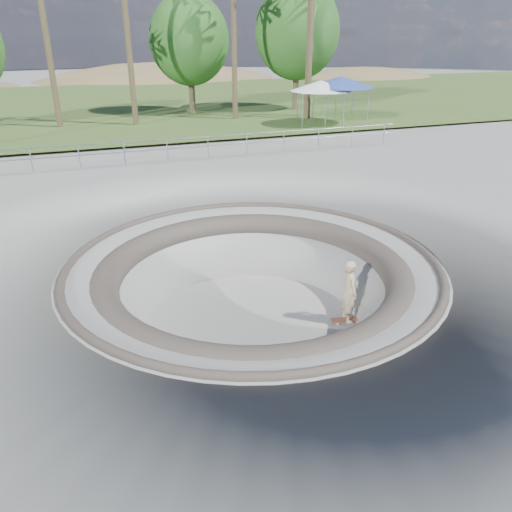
# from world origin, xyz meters

# --- Properties ---
(ground) EXTENTS (180.00, 180.00, 0.00)m
(ground) POSITION_xyz_m (0.00, 0.00, 0.00)
(ground) COLOR gray
(ground) RESTS_ON ground
(skate_bowl) EXTENTS (14.00, 14.00, 4.10)m
(skate_bowl) POSITION_xyz_m (0.00, 0.00, -1.83)
(skate_bowl) COLOR gray
(skate_bowl) RESTS_ON ground
(grass_strip) EXTENTS (180.00, 36.00, 0.12)m
(grass_strip) POSITION_xyz_m (0.00, 34.00, 0.22)
(grass_strip) COLOR #3C5F26
(grass_strip) RESTS_ON ground
(distant_hills) EXTENTS (103.20, 45.00, 28.60)m
(distant_hills) POSITION_xyz_m (3.78, 57.17, -7.02)
(distant_hills) COLOR brown
(distant_hills) RESTS_ON ground
(safety_railing) EXTENTS (25.00, 0.06, 1.03)m
(safety_railing) POSITION_xyz_m (0.00, 12.00, 0.69)
(safety_railing) COLOR gray
(safety_railing) RESTS_ON ground
(skateboard) EXTENTS (0.95, 0.43, 0.10)m
(skateboard) POSITION_xyz_m (2.55, -0.95, -1.82)
(skateboard) COLOR brown
(skateboard) RESTS_ON ground
(skater) EXTENTS (0.51, 0.72, 1.86)m
(skater) POSITION_xyz_m (2.55, -0.95, -0.87)
(skater) COLOR tan
(skater) RESTS_ON skateboard
(canopy_white) EXTENTS (5.21, 5.21, 2.75)m
(canopy_white) POSITION_xyz_m (11.05, 18.00, 2.69)
(canopy_white) COLOR gray
(canopy_white) RESTS_ON ground
(canopy_blue) EXTENTS (5.81, 5.81, 2.98)m
(canopy_blue) POSITION_xyz_m (12.50, 18.00, 2.89)
(canopy_blue) COLOR gray
(canopy_blue) RESTS_ON ground
(bushy_tree_mid) EXTENTS (5.71, 5.19, 8.24)m
(bushy_tree_mid) POSITION_xyz_m (4.65, 26.27, 5.28)
(bushy_tree_mid) COLOR brown
(bushy_tree_mid) RESTS_ON ground
(bushy_tree_right) EXTENTS (6.37, 5.79, 9.18)m
(bushy_tree_right) POSITION_xyz_m (12.59, 25.23, 5.87)
(bushy_tree_right) COLOR brown
(bushy_tree_right) RESTS_ON ground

